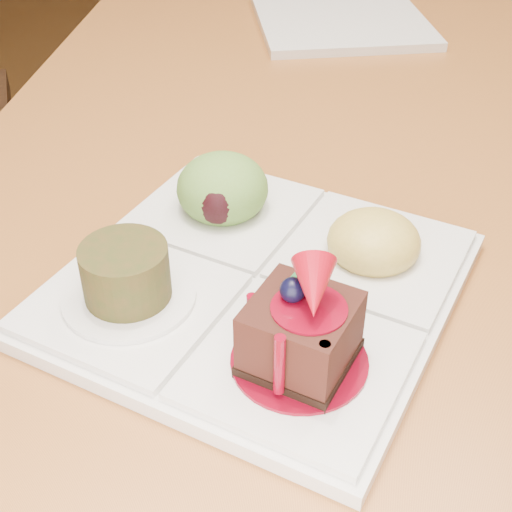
# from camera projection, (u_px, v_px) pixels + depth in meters

# --- Properties ---
(ground) EXTENTS (6.00, 6.00, 0.00)m
(ground) POSITION_uv_depth(u_px,v_px,m) (380.00, 401.00, 1.43)
(ground) COLOR brown
(dining_table) EXTENTS (1.00, 1.80, 0.75)m
(dining_table) POSITION_uv_depth(u_px,v_px,m) (431.00, 80.00, 1.01)
(dining_table) COLOR #9E6028
(dining_table) RESTS_ON ground
(sampler_plate) EXTENTS (0.36, 0.36, 0.11)m
(sampler_plate) POSITION_uv_depth(u_px,v_px,m) (257.00, 267.00, 0.53)
(sampler_plate) COLOR silver
(sampler_plate) RESTS_ON dining_table
(second_plate) EXTENTS (0.28, 0.28, 0.01)m
(second_plate) POSITION_uv_depth(u_px,v_px,m) (341.00, 21.00, 1.00)
(second_plate) COLOR silver
(second_plate) RESTS_ON dining_table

